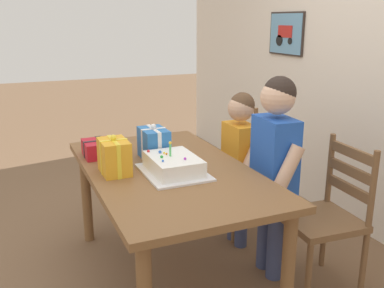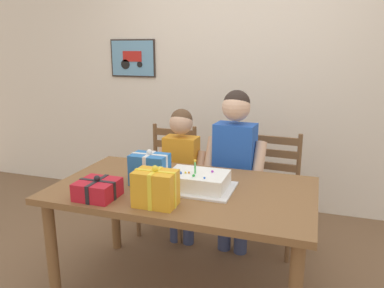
% 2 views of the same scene
% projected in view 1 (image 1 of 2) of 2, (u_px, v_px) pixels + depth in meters
% --- Properties ---
extents(ground_plane, '(20.00, 20.00, 0.00)m').
position_uv_depth(ground_plane, '(170.00, 278.00, 2.80)').
color(ground_plane, brown).
extents(dining_table, '(1.59, 0.92, 0.75)m').
position_uv_depth(dining_table, '(168.00, 183.00, 2.62)').
color(dining_table, brown).
rests_on(dining_table, ground).
extents(birthday_cake, '(0.44, 0.34, 0.19)m').
position_uv_depth(birthday_cake, '(173.00, 165.00, 2.49)').
color(birthday_cake, silver).
rests_on(birthday_cake, dining_table).
extents(gift_box_red_large, '(0.24, 0.16, 0.23)m').
position_uv_depth(gift_box_red_large, '(154.00, 144.00, 2.75)').
color(gift_box_red_large, '#286BB7').
rests_on(gift_box_red_large, dining_table).
extents(gift_box_beside_cake, '(0.23, 0.16, 0.23)m').
position_uv_depth(gift_box_beside_cake, '(114.00, 157.00, 2.49)').
color(gift_box_beside_cake, gold).
rests_on(gift_box_beside_cake, dining_table).
extents(gift_box_corner_small, '(0.23, 0.22, 0.14)m').
position_uv_depth(gift_box_corner_small, '(101.00, 148.00, 2.82)').
color(gift_box_corner_small, red).
rests_on(gift_box_corner_small, dining_table).
extents(chair_left, '(0.43, 0.43, 0.92)m').
position_uv_depth(chair_left, '(250.00, 171.00, 3.38)').
color(chair_left, brown).
rests_on(chair_left, ground).
extents(chair_right, '(0.45, 0.45, 0.92)m').
position_uv_depth(chair_right, '(326.00, 217.00, 2.60)').
color(chair_right, brown).
rests_on(chair_right, ground).
extents(child_older, '(0.48, 0.28, 1.29)m').
position_uv_depth(child_older, '(274.00, 159.00, 2.65)').
color(child_older, '#38426B').
rests_on(child_older, ground).
extents(child_younger, '(0.41, 0.23, 1.13)m').
position_uv_depth(child_younger, '(239.00, 155.00, 3.06)').
color(child_younger, '#38426B').
rests_on(child_younger, ground).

